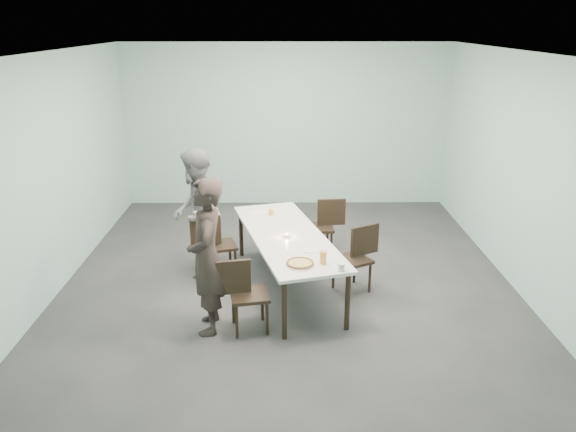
{
  "coord_description": "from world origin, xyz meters",
  "views": [
    {
      "loc": [
        -0.07,
        -6.9,
        3.36
      ],
      "look_at": [
        0.0,
        -0.16,
        1.0
      ],
      "focal_mm": 35.0,
      "sensor_mm": 36.0,
      "label": 1
    }
  ],
  "objects_px": {
    "chair_near_right": "(357,254)",
    "water_tumbler": "(341,267)",
    "chair_far_right": "(324,223)",
    "chair_far_left": "(214,241)",
    "beer_glass": "(323,258)",
    "diner_near": "(207,257)",
    "table": "(287,239)",
    "chair_near_left": "(242,290)",
    "pizza": "(300,263)",
    "tealight": "(287,236)",
    "amber_tumbler": "(271,212)",
    "diner_far": "(196,213)",
    "side_plate": "(310,250)"
  },
  "relations": [
    {
      "from": "diner_far",
      "to": "chair_far_left",
      "type": "bearing_deg",
      "value": 63.9
    },
    {
      "from": "chair_far_left",
      "to": "chair_far_right",
      "type": "relative_size",
      "value": 1.0
    },
    {
      "from": "water_tumbler",
      "to": "tealight",
      "type": "height_order",
      "value": "water_tumbler"
    },
    {
      "from": "diner_near",
      "to": "amber_tumbler",
      "type": "bearing_deg",
      "value": 154.85
    },
    {
      "from": "side_plate",
      "to": "tealight",
      "type": "bearing_deg",
      "value": 121.97
    },
    {
      "from": "diner_near",
      "to": "beer_glass",
      "type": "height_order",
      "value": "diner_near"
    },
    {
      "from": "chair_far_left",
      "to": "diner_near",
      "type": "height_order",
      "value": "diner_near"
    },
    {
      "from": "chair_near_left",
      "to": "amber_tumbler",
      "type": "bearing_deg",
      "value": 69.93
    },
    {
      "from": "diner_near",
      "to": "side_plate",
      "type": "xyz_separation_m",
      "value": [
        1.16,
        0.5,
        -0.14
      ]
    },
    {
      "from": "side_plate",
      "to": "amber_tumbler",
      "type": "bearing_deg",
      "value": 110.44
    },
    {
      "from": "chair_far_left",
      "to": "amber_tumbler",
      "type": "relative_size",
      "value": 10.88
    },
    {
      "from": "chair_far_right",
      "to": "diner_far",
      "type": "height_order",
      "value": "diner_far"
    },
    {
      "from": "chair_near_right",
      "to": "tealight",
      "type": "height_order",
      "value": "chair_near_right"
    },
    {
      "from": "chair_far_left",
      "to": "tealight",
      "type": "relative_size",
      "value": 15.54
    },
    {
      "from": "chair_far_right",
      "to": "diner_near",
      "type": "relative_size",
      "value": 0.49
    },
    {
      "from": "diner_far",
      "to": "tealight",
      "type": "bearing_deg",
      "value": 62.6
    },
    {
      "from": "chair_far_left",
      "to": "chair_near_left",
      "type": "bearing_deg",
      "value": -89.34
    },
    {
      "from": "table",
      "to": "chair_near_left",
      "type": "height_order",
      "value": "chair_near_left"
    },
    {
      "from": "beer_glass",
      "to": "water_tumbler",
      "type": "height_order",
      "value": "beer_glass"
    },
    {
      "from": "amber_tumbler",
      "to": "diner_far",
      "type": "bearing_deg",
      "value": -164.73
    },
    {
      "from": "chair_far_left",
      "to": "water_tumbler",
      "type": "distance_m",
      "value": 2.2
    },
    {
      "from": "water_tumbler",
      "to": "side_plate",
      "type": "bearing_deg",
      "value": 118.73
    },
    {
      "from": "tealight",
      "to": "chair_near_left",
      "type": "bearing_deg",
      "value": -117.23
    },
    {
      "from": "chair_near_left",
      "to": "pizza",
      "type": "xyz_separation_m",
      "value": [
        0.65,
        0.13,
        0.27
      ]
    },
    {
      "from": "beer_glass",
      "to": "side_plate",
      "type": "bearing_deg",
      "value": 108.72
    },
    {
      "from": "table",
      "to": "chair_near_right",
      "type": "height_order",
      "value": "chair_near_right"
    },
    {
      "from": "diner_near",
      "to": "water_tumbler",
      "type": "bearing_deg",
      "value": 82.53
    },
    {
      "from": "pizza",
      "to": "side_plate",
      "type": "xyz_separation_m",
      "value": [
        0.13,
        0.41,
        -0.01
      ]
    },
    {
      "from": "tealight",
      "to": "amber_tumbler",
      "type": "relative_size",
      "value": 0.7
    },
    {
      "from": "chair_near_left",
      "to": "pizza",
      "type": "height_order",
      "value": "chair_near_left"
    },
    {
      "from": "side_plate",
      "to": "chair_near_left",
      "type": "bearing_deg",
      "value": -145.52
    },
    {
      "from": "diner_far",
      "to": "water_tumbler",
      "type": "height_order",
      "value": "diner_far"
    },
    {
      "from": "chair_near_right",
      "to": "water_tumbler",
      "type": "relative_size",
      "value": 9.67
    },
    {
      "from": "chair_near_right",
      "to": "water_tumbler",
      "type": "bearing_deg",
      "value": 44.12
    },
    {
      "from": "diner_near",
      "to": "tealight",
      "type": "distance_m",
      "value": 1.3
    },
    {
      "from": "chair_far_left",
      "to": "diner_far",
      "type": "relative_size",
      "value": 0.49
    },
    {
      "from": "pizza",
      "to": "tealight",
      "type": "xyz_separation_m",
      "value": [
        -0.15,
        0.86,
        0.0
      ]
    },
    {
      "from": "table",
      "to": "chair_near_right",
      "type": "relative_size",
      "value": 3.15
    },
    {
      "from": "chair_near_right",
      "to": "chair_far_right",
      "type": "xyz_separation_m",
      "value": [
        -0.35,
        1.16,
        0.0
      ]
    },
    {
      "from": "table",
      "to": "diner_near",
      "type": "relative_size",
      "value": 1.53
    },
    {
      "from": "chair_near_right",
      "to": "amber_tumbler",
      "type": "bearing_deg",
      "value": -64.99
    },
    {
      "from": "chair_far_right",
      "to": "tealight",
      "type": "distance_m",
      "value": 1.36
    },
    {
      "from": "pizza",
      "to": "water_tumbler",
      "type": "height_order",
      "value": "water_tumbler"
    },
    {
      "from": "chair_far_left",
      "to": "beer_glass",
      "type": "bearing_deg",
      "value": -60.74
    },
    {
      "from": "chair_near_right",
      "to": "diner_far",
      "type": "bearing_deg",
      "value": -43.17
    },
    {
      "from": "pizza",
      "to": "water_tumbler",
      "type": "distance_m",
      "value": 0.48
    },
    {
      "from": "beer_glass",
      "to": "chair_far_right",
      "type": "bearing_deg",
      "value": 85.54
    },
    {
      "from": "chair_near_right",
      "to": "diner_far",
      "type": "distance_m",
      "value": 2.25
    },
    {
      "from": "table",
      "to": "diner_far",
      "type": "xyz_separation_m",
      "value": [
        -1.23,
        0.5,
        0.19
      ]
    },
    {
      "from": "chair_far_right",
      "to": "pizza",
      "type": "height_order",
      "value": "chair_far_right"
    }
  ]
}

